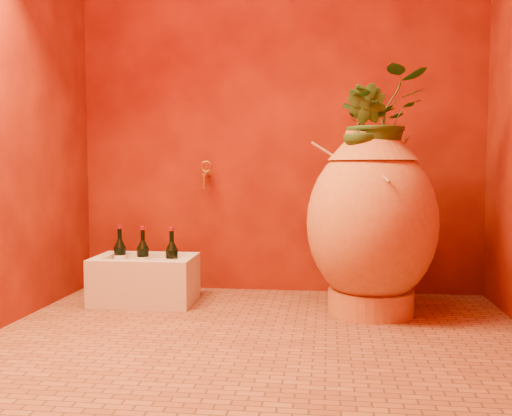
# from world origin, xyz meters

# --- Properties ---
(floor) EXTENTS (2.50, 2.50, 0.00)m
(floor) POSITION_xyz_m (0.00, 0.00, 0.00)
(floor) COLOR brown
(floor) RESTS_ON ground
(wall_back) EXTENTS (2.50, 0.02, 2.50)m
(wall_back) POSITION_xyz_m (0.00, 1.00, 1.25)
(wall_back) COLOR #520B04
(wall_back) RESTS_ON ground
(amphora) EXTENTS (0.90, 0.90, 0.98)m
(amphora) POSITION_xyz_m (0.54, 0.49, 0.49)
(amphora) COLOR #B97434
(amphora) RESTS_ON floor
(stone_basin) EXTENTS (0.58, 0.40, 0.27)m
(stone_basin) POSITION_xyz_m (-0.73, 0.57, 0.13)
(stone_basin) COLOR beige
(stone_basin) RESTS_ON floor
(wine_bottle_a) EXTENTS (0.07, 0.07, 0.30)m
(wine_bottle_a) POSITION_xyz_m (-0.90, 0.62, 0.25)
(wine_bottle_a) COLOR black
(wine_bottle_a) RESTS_ON stone_basin
(wine_bottle_b) EXTENTS (0.07, 0.07, 0.30)m
(wine_bottle_b) POSITION_xyz_m (-0.74, 0.58, 0.25)
(wine_bottle_b) COLOR black
(wine_bottle_b) RESTS_ON stone_basin
(wine_bottle_c) EXTENTS (0.07, 0.07, 0.30)m
(wine_bottle_c) POSITION_xyz_m (-0.56, 0.54, 0.25)
(wine_bottle_c) COLOR black
(wine_bottle_c) RESTS_ON stone_basin
(wall_tap) EXTENTS (0.07, 0.16, 0.17)m
(wall_tap) POSITION_xyz_m (-0.44, 0.91, 0.74)
(wall_tap) COLOR #A48025
(wall_tap) RESTS_ON wall_back
(plant_main) EXTENTS (0.59, 0.56, 0.51)m
(plant_main) POSITION_xyz_m (0.57, 0.50, 1.03)
(plant_main) COLOR #234A1A
(plant_main) RESTS_ON amphora
(plant_side) EXTENTS (0.30, 0.31, 0.43)m
(plant_side) POSITION_xyz_m (0.50, 0.40, 0.97)
(plant_side) COLOR #234A1A
(plant_side) RESTS_ON amphora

